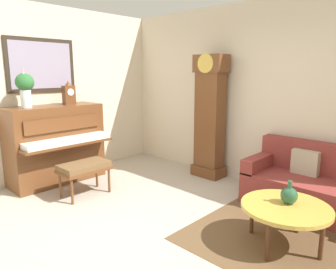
{
  "coord_description": "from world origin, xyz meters",
  "views": [
    {
      "loc": [
        2.39,
        -2.03,
        1.75
      ],
      "look_at": [
        -0.46,
        0.94,
        0.91
      ],
      "focal_mm": 33.08,
      "sensor_mm": 36.0,
      "label": 1
    }
  ],
  "objects_px": {
    "piano_bench": "(84,168)",
    "mantel_clock": "(69,94)",
    "grandfather_clock": "(210,120)",
    "green_jug": "(289,195)",
    "piano": "(56,144)",
    "couch": "(325,189)",
    "coffee_table": "(286,208)",
    "flower_vase": "(25,86)"
  },
  "relations": [
    {
      "from": "grandfather_clock",
      "to": "green_jug",
      "type": "height_order",
      "value": "grandfather_clock"
    },
    {
      "from": "piano",
      "to": "couch",
      "type": "distance_m",
      "value": 3.94
    },
    {
      "from": "piano_bench",
      "to": "piano",
      "type": "bearing_deg",
      "value": 179.11
    },
    {
      "from": "piano",
      "to": "mantel_clock",
      "type": "bearing_deg",
      "value": 89.46
    },
    {
      "from": "piano",
      "to": "couch",
      "type": "xyz_separation_m",
      "value": [
        3.51,
        1.76,
        -0.31
      ]
    },
    {
      "from": "green_jug",
      "to": "piano_bench",
      "type": "bearing_deg",
      "value": -164.3
    },
    {
      "from": "piano",
      "to": "flower_vase",
      "type": "height_order",
      "value": "flower_vase"
    },
    {
      "from": "piano_bench",
      "to": "grandfather_clock",
      "type": "relative_size",
      "value": 0.34
    },
    {
      "from": "piano",
      "to": "green_jug",
      "type": "relative_size",
      "value": 6.0
    },
    {
      "from": "piano",
      "to": "piano_bench",
      "type": "bearing_deg",
      "value": -0.89
    },
    {
      "from": "mantel_clock",
      "to": "flower_vase",
      "type": "distance_m",
      "value": 0.69
    },
    {
      "from": "couch",
      "to": "coffee_table",
      "type": "bearing_deg",
      "value": -92.08
    },
    {
      "from": "piano_bench",
      "to": "mantel_clock",
      "type": "height_order",
      "value": "mantel_clock"
    },
    {
      "from": "flower_vase",
      "to": "mantel_clock",
      "type": "bearing_deg",
      "value": 89.96
    },
    {
      "from": "mantel_clock",
      "to": "green_jug",
      "type": "relative_size",
      "value": 1.58
    },
    {
      "from": "piano",
      "to": "flower_vase",
      "type": "bearing_deg",
      "value": -89.7
    },
    {
      "from": "piano_bench",
      "to": "flower_vase",
      "type": "xyz_separation_m",
      "value": [
        -0.84,
        -0.39,
        1.14
      ]
    },
    {
      "from": "flower_vase",
      "to": "couch",
      "type": "bearing_deg",
      "value": 31.62
    },
    {
      "from": "coffee_table",
      "to": "piano",
      "type": "bearing_deg",
      "value": -169.22
    },
    {
      "from": "green_jug",
      "to": "flower_vase",
      "type": "bearing_deg",
      "value": -161.92
    },
    {
      "from": "couch",
      "to": "flower_vase",
      "type": "distance_m",
      "value": 4.31
    },
    {
      "from": "green_jug",
      "to": "mantel_clock",
      "type": "bearing_deg",
      "value": -172.56
    },
    {
      "from": "couch",
      "to": "green_jug",
      "type": "height_order",
      "value": "couch"
    },
    {
      "from": "grandfather_clock",
      "to": "flower_vase",
      "type": "height_order",
      "value": "grandfather_clock"
    },
    {
      "from": "couch",
      "to": "green_jug",
      "type": "distance_m",
      "value": 1.05
    },
    {
      "from": "coffee_table",
      "to": "green_jug",
      "type": "relative_size",
      "value": 3.67
    },
    {
      "from": "coffee_table",
      "to": "flower_vase",
      "type": "height_order",
      "value": "flower_vase"
    },
    {
      "from": "green_jug",
      "to": "coffee_table",
      "type": "bearing_deg",
      "value": -88.29
    },
    {
      "from": "piano",
      "to": "couch",
      "type": "height_order",
      "value": "piano"
    },
    {
      "from": "piano",
      "to": "flower_vase",
      "type": "distance_m",
      "value": 1.01
    },
    {
      "from": "piano",
      "to": "piano_bench",
      "type": "height_order",
      "value": "piano"
    },
    {
      "from": "coffee_table",
      "to": "flower_vase",
      "type": "distance_m",
      "value": 3.81
    },
    {
      "from": "grandfather_clock",
      "to": "green_jug",
      "type": "distance_m",
      "value": 2.25
    },
    {
      "from": "piano_bench",
      "to": "grandfather_clock",
      "type": "height_order",
      "value": "grandfather_clock"
    },
    {
      "from": "couch",
      "to": "grandfather_clock",
      "type": "bearing_deg",
      "value": 175.51
    },
    {
      "from": "grandfather_clock",
      "to": "couch",
      "type": "bearing_deg",
      "value": -4.49
    },
    {
      "from": "piano_bench",
      "to": "flower_vase",
      "type": "bearing_deg",
      "value": -154.84
    },
    {
      "from": "grandfather_clock",
      "to": "coffee_table",
      "type": "bearing_deg",
      "value": -33.73
    },
    {
      "from": "flower_vase",
      "to": "green_jug",
      "type": "distance_m",
      "value": 3.79
    },
    {
      "from": "mantel_clock",
      "to": "coffee_table",
      "type": "bearing_deg",
      "value": 6.38
    },
    {
      "from": "piano",
      "to": "flower_vase",
      "type": "xyz_separation_m",
      "value": [
        0.0,
        -0.41,
        0.92
      ]
    },
    {
      "from": "grandfather_clock",
      "to": "green_jug",
      "type": "xyz_separation_m",
      "value": [
        1.86,
        -1.18,
        -0.44
      ]
    }
  ]
}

